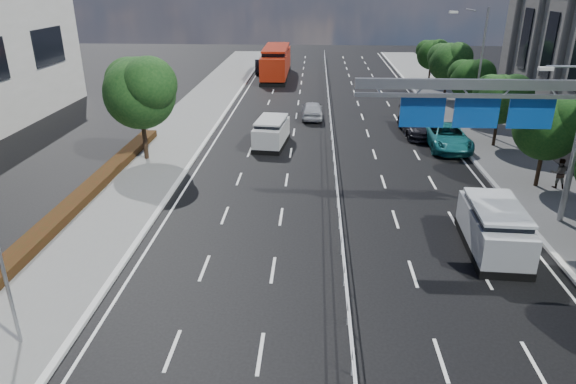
{
  "coord_description": "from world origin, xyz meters",
  "views": [
    {
      "loc": [
        -1.25,
        -12.82,
        10.9
      ],
      "look_at": [
        -2.32,
        7.45,
        2.4
      ],
      "focal_mm": 32.0,
      "sensor_mm": 36.0,
      "label": 1
    }
  ],
  "objects_px": {
    "overhead_gantry": "(495,107)",
    "parked_car_teal": "(447,137)",
    "red_bus": "(276,62)",
    "parked_car_dark": "(418,123)",
    "near_car_dark": "(262,66)",
    "pedestrian_b": "(559,173)",
    "white_minivan": "(271,132)",
    "near_car_silver": "(312,110)",
    "silver_minivan": "(494,228)"
  },
  "relations": [
    {
      "from": "red_bus",
      "to": "white_minivan",
      "type": "bearing_deg",
      "value": -86.4
    },
    {
      "from": "white_minivan",
      "to": "silver_minivan",
      "type": "distance_m",
      "value": 17.96
    },
    {
      "from": "parked_car_teal",
      "to": "pedestrian_b",
      "type": "distance_m",
      "value": 8.55
    },
    {
      "from": "overhead_gantry",
      "to": "pedestrian_b",
      "type": "xyz_separation_m",
      "value": [
        5.5,
        4.23,
        -4.62
      ]
    },
    {
      "from": "red_bus",
      "to": "near_car_silver",
      "type": "distance_m",
      "value": 19.38
    },
    {
      "from": "red_bus",
      "to": "parked_car_teal",
      "type": "relative_size",
      "value": 2.08
    },
    {
      "from": "overhead_gantry",
      "to": "white_minivan",
      "type": "height_order",
      "value": "overhead_gantry"
    },
    {
      "from": "white_minivan",
      "to": "parked_car_teal",
      "type": "relative_size",
      "value": 0.81
    },
    {
      "from": "overhead_gantry",
      "to": "near_car_silver",
      "type": "distance_m",
      "value": 21.46
    },
    {
      "from": "parked_car_dark",
      "to": "pedestrian_b",
      "type": "bearing_deg",
      "value": -64.25
    },
    {
      "from": "white_minivan",
      "to": "near_car_silver",
      "type": "distance_m",
      "value": 8.18
    },
    {
      "from": "pedestrian_b",
      "to": "near_car_dark",
      "type": "bearing_deg",
      "value": -51.44
    },
    {
      "from": "near_car_dark",
      "to": "overhead_gantry",
      "type": "bearing_deg",
      "value": 102.75
    },
    {
      "from": "silver_minivan",
      "to": "parked_car_teal",
      "type": "xyz_separation_m",
      "value": [
        1.39,
        14.47,
        -0.24
      ]
    },
    {
      "from": "silver_minivan",
      "to": "parked_car_dark",
      "type": "distance_m",
      "value": 17.84
    },
    {
      "from": "white_minivan",
      "to": "silver_minivan",
      "type": "xyz_separation_m",
      "value": [
        10.73,
        -14.41,
        0.08
      ]
    },
    {
      "from": "parked_car_teal",
      "to": "white_minivan",
      "type": "bearing_deg",
      "value": -179.67
    },
    {
      "from": "parked_car_teal",
      "to": "near_car_dark",
      "type": "bearing_deg",
      "value": 117.92
    },
    {
      "from": "red_bus",
      "to": "silver_minivan",
      "type": "height_order",
      "value": "red_bus"
    },
    {
      "from": "white_minivan",
      "to": "pedestrian_b",
      "type": "height_order",
      "value": "white_minivan"
    },
    {
      "from": "near_car_silver",
      "to": "parked_car_teal",
      "type": "height_order",
      "value": "parked_car_teal"
    },
    {
      "from": "near_car_dark",
      "to": "silver_minivan",
      "type": "xyz_separation_m",
      "value": [
        14.4,
        -44.34,
        0.24
      ]
    },
    {
      "from": "parked_car_teal",
      "to": "pedestrian_b",
      "type": "relative_size",
      "value": 3.38
    },
    {
      "from": "near_car_dark",
      "to": "parked_car_dark",
      "type": "height_order",
      "value": "parked_car_dark"
    },
    {
      "from": "parked_car_dark",
      "to": "near_car_dark",
      "type": "bearing_deg",
      "value": 116.15
    },
    {
      "from": "silver_minivan",
      "to": "pedestrian_b",
      "type": "bearing_deg",
      "value": 54.09
    },
    {
      "from": "white_minivan",
      "to": "parked_car_teal",
      "type": "distance_m",
      "value": 12.12
    },
    {
      "from": "white_minivan",
      "to": "near_car_silver",
      "type": "height_order",
      "value": "white_minivan"
    },
    {
      "from": "overhead_gantry",
      "to": "silver_minivan",
      "type": "relative_size",
      "value": 1.99
    },
    {
      "from": "parked_car_teal",
      "to": "red_bus",
      "type": "bearing_deg",
      "value": 117.52
    },
    {
      "from": "near_car_silver",
      "to": "silver_minivan",
      "type": "height_order",
      "value": "silver_minivan"
    },
    {
      "from": "near_car_silver",
      "to": "near_car_dark",
      "type": "xyz_separation_m",
      "value": [
        -6.45,
        22.24,
        0.07
      ]
    },
    {
      "from": "white_minivan",
      "to": "red_bus",
      "type": "bearing_deg",
      "value": 99.95
    },
    {
      "from": "red_bus",
      "to": "silver_minivan",
      "type": "relative_size",
      "value": 2.3
    },
    {
      "from": "overhead_gantry",
      "to": "parked_car_teal",
      "type": "relative_size",
      "value": 1.79
    },
    {
      "from": "overhead_gantry",
      "to": "red_bus",
      "type": "relative_size",
      "value": 0.86
    },
    {
      "from": "overhead_gantry",
      "to": "near_car_silver",
      "type": "bearing_deg",
      "value": 113.07
    },
    {
      "from": "red_bus",
      "to": "pedestrian_b",
      "type": "xyz_separation_m",
      "value": [
        18.1,
        -33.83,
        -0.86
      ]
    },
    {
      "from": "near_car_silver",
      "to": "pedestrian_b",
      "type": "bearing_deg",
      "value": 131.4
    },
    {
      "from": "parked_car_teal",
      "to": "silver_minivan",
      "type": "bearing_deg",
      "value": -95.44
    },
    {
      "from": "overhead_gantry",
      "to": "parked_car_teal",
      "type": "bearing_deg",
      "value": 84.33
    },
    {
      "from": "overhead_gantry",
      "to": "parked_car_teal",
      "type": "height_order",
      "value": "overhead_gantry"
    },
    {
      "from": "near_car_dark",
      "to": "pedestrian_b",
      "type": "distance_m",
      "value": 42.34
    },
    {
      "from": "pedestrian_b",
      "to": "overhead_gantry",
      "type": "bearing_deg",
      "value": 47.73
    },
    {
      "from": "near_car_dark",
      "to": "parked_car_teal",
      "type": "distance_m",
      "value": 33.79
    },
    {
      "from": "red_bus",
      "to": "parked_car_dark",
      "type": "relative_size",
      "value": 2.09
    },
    {
      "from": "parked_car_teal",
      "to": "pedestrian_b",
      "type": "height_order",
      "value": "pedestrian_b"
    },
    {
      "from": "overhead_gantry",
      "to": "white_minivan",
      "type": "relative_size",
      "value": 2.21
    },
    {
      "from": "silver_minivan",
      "to": "pedestrian_b",
      "type": "height_order",
      "value": "silver_minivan"
    },
    {
      "from": "overhead_gantry",
      "to": "parked_car_teal",
      "type": "distance_m",
      "value": 12.61
    }
  ]
}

